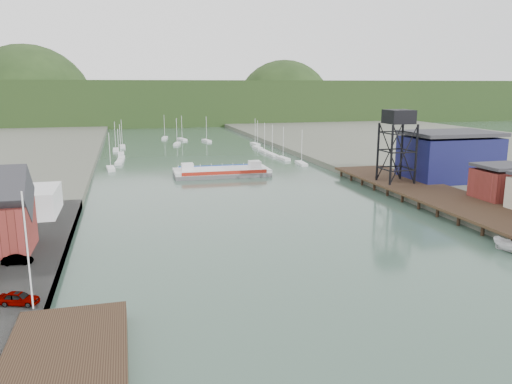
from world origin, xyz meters
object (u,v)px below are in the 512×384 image
chain_ferry (222,172)px  motorboat (509,246)px  car_west_a (19,298)px  lift_tower (399,121)px

chain_ferry → motorboat: 76.59m
motorboat → car_west_a: 63.79m
lift_tower → chain_ferry: lift_tower is taller
motorboat → car_west_a: (-63.60, -4.67, 1.29)m
motorboat → lift_tower: bearing=70.4°
motorboat → chain_ferry: bearing=99.9°
motorboat → car_west_a: size_ratio=1.28×
car_west_a → motorboat: bearing=-67.4°
chain_ferry → motorboat: (28.08, -71.26, -0.03)m
lift_tower → motorboat: lift_tower is taller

